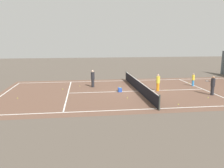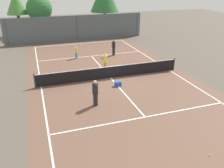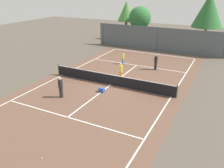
{
  "view_description": "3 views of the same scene",
  "coord_description": "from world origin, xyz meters",
  "px_view_note": "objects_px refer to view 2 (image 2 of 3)",
  "views": [
    {
      "loc": [
        20.01,
        -5.06,
        4.71
      ],
      "look_at": [
        0.9,
        -2.56,
        0.91
      ],
      "focal_mm": 36.35,
      "sensor_mm": 36.0,
      "label": 1
    },
    {
      "loc": [
        -5.65,
        -17.07,
        7.36
      ],
      "look_at": [
        -0.89,
        -2.99,
        0.82
      ],
      "focal_mm": 38.09,
      "sensor_mm": 36.0,
      "label": 2
    },
    {
      "loc": [
        8.91,
        -17.21,
        8.17
      ],
      "look_at": [
        1.05,
        -1.81,
        0.95
      ],
      "focal_mm": 37.19,
      "sensor_mm": 36.0,
      "label": 3
    }
  ],
  "objects_px": {
    "tennis_ball_1": "(146,81)",
    "tennis_ball_5": "(123,127)",
    "tennis_ball_6": "(63,58)",
    "player_0": "(76,52)",
    "tennis_ball_2": "(101,46)",
    "tennis_ball_0": "(101,67)",
    "player_1": "(105,62)",
    "tennis_ball_7": "(125,56)",
    "tennis_ball_8": "(210,155)",
    "player_2": "(114,47)",
    "player_3": "(95,93)",
    "tennis_ball_4": "(92,116)",
    "ball_crate": "(118,84)",
    "tennis_ball_3": "(152,64)"
  },
  "relations": [
    {
      "from": "tennis_ball_1",
      "to": "tennis_ball_5",
      "type": "xyz_separation_m",
      "value": [
        -4.06,
        -5.52,
        0.0
      ]
    },
    {
      "from": "tennis_ball_6",
      "to": "player_0",
      "type": "bearing_deg",
      "value": -9.71
    },
    {
      "from": "tennis_ball_2",
      "to": "tennis_ball_0",
      "type": "bearing_deg",
      "value": -106.85
    },
    {
      "from": "player_1",
      "to": "tennis_ball_7",
      "type": "height_order",
      "value": "player_1"
    },
    {
      "from": "tennis_ball_8",
      "to": "tennis_ball_7",
      "type": "bearing_deg",
      "value": 83.0
    },
    {
      "from": "tennis_ball_5",
      "to": "tennis_ball_1",
      "type": "bearing_deg",
      "value": 53.66
    },
    {
      "from": "player_2",
      "to": "player_3",
      "type": "xyz_separation_m",
      "value": [
        -4.67,
        -10.02,
        0.02
      ]
    },
    {
      "from": "tennis_ball_4",
      "to": "tennis_ball_6",
      "type": "bearing_deg",
      "value": 90.11
    },
    {
      "from": "player_2",
      "to": "tennis_ball_7",
      "type": "bearing_deg",
      "value": -43.47
    },
    {
      "from": "player_2",
      "to": "tennis_ball_6",
      "type": "height_order",
      "value": "player_2"
    },
    {
      "from": "tennis_ball_0",
      "to": "tennis_ball_2",
      "type": "bearing_deg",
      "value": 73.15
    },
    {
      "from": "player_2",
      "to": "tennis_ball_2",
      "type": "height_order",
      "value": "player_2"
    },
    {
      "from": "player_1",
      "to": "tennis_ball_4",
      "type": "xyz_separation_m",
      "value": [
        -3.06,
        -7.23,
        -0.76
      ]
    },
    {
      "from": "player_0",
      "to": "tennis_ball_5",
      "type": "distance_m",
      "value": 13.22
    },
    {
      "from": "tennis_ball_4",
      "to": "tennis_ball_1",
      "type": "bearing_deg",
      "value": 36.0
    },
    {
      "from": "tennis_ball_6",
      "to": "ball_crate",
      "type": "bearing_deg",
      "value": -69.93
    },
    {
      "from": "tennis_ball_2",
      "to": "player_0",
      "type": "bearing_deg",
      "value": -134.49
    },
    {
      "from": "player_3",
      "to": "tennis_ball_3",
      "type": "relative_size",
      "value": 26.01
    },
    {
      "from": "tennis_ball_5",
      "to": "tennis_ball_7",
      "type": "relative_size",
      "value": 1.0
    },
    {
      "from": "player_2",
      "to": "ball_crate",
      "type": "height_order",
      "value": "player_2"
    },
    {
      "from": "player_1",
      "to": "tennis_ball_2",
      "type": "bearing_deg",
      "value": 76.1
    },
    {
      "from": "tennis_ball_4",
      "to": "tennis_ball_7",
      "type": "distance_m",
      "value": 12.14
    },
    {
      "from": "tennis_ball_8",
      "to": "ball_crate",
      "type": "bearing_deg",
      "value": 98.57
    },
    {
      "from": "player_3",
      "to": "tennis_ball_6",
      "type": "height_order",
      "value": "player_3"
    },
    {
      "from": "player_2",
      "to": "tennis_ball_7",
      "type": "relative_size",
      "value": 25.13
    },
    {
      "from": "player_0",
      "to": "player_2",
      "type": "relative_size",
      "value": 0.78
    },
    {
      "from": "player_0",
      "to": "player_3",
      "type": "xyz_separation_m",
      "value": [
        -0.73,
        -10.27,
        0.22
      ]
    },
    {
      "from": "tennis_ball_2",
      "to": "player_3",
      "type": "bearing_deg",
      "value": -107.72
    },
    {
      "from": "ball_crate",
      "to": "tennis_ball_1",
      "type": "xyz_separation_m",
      "value": [
        2.41,
        0.22,
        -0.15
      ]
    },
    {
      "from": "player_2",
      "to": "tennis_ball_4",
      "type": "relative_size",
      "value": 25.13
    },
    {
      "from": "player_2",
      "to": "tennis_ball_8",
      "type": "bearing_deg",
      "value": -93.45
    },
    {
      "from": "tennis_ball_6",
      "to": "tennis_ball_3",
      "type": "bearing_deg",
      "value": -30.65
    },
    {
      "from": "tennis_ball_1",
      "to": "tennis_ball_7",
      "type": "height_order",
      "value": "same"
    },
    {
      "from": "player_0",
      "to": "tennis_ball_4",
      "type": "xyz_separation_m",
      "value": [
        -1.3,
        -11.58,
        -0.63
      ]
    },
    {
      "from": "tennis_ball_1",
      "to": "tennis_ball_5",
      "type": "distance_m",
      "value": 6.85
    },
    {
      "from": "player_0",
      "to": "tennis_ball_4",
      "type": "distance_m",
      "value": 11.67
    },
    {
      "from": "tennis_ball_2",
      "to": "tennis_ball_3",
      "type": "bearing_deg",
      "value": -72.36
    },
    {
      "from": "tennis_ball_1",
      "to": "tennis_ball_8",
      "type": "relative_size",
      "value": 1.0
    },
    {
      "from": "player_1",
      "to": "tennis_ball_3",
      "type": "relative_size",
      "value": 23.51
    },
    {
      "from": "ball_crate",
      "to": "tennis_ball_0",
      "type": "bearing_deg",
      "value": 90.57
    },
    {
      "from": "player_3",
      "to": "tennis_ball_2",
      "type": "distance_m",
      "value": 14.85
    },
    {
      "from": "tennis_ball_7",
      "to": "tennis_ball_0",
      "type": "bearing_deg",
      "value": -145.48
    },
    {
      "from": "tennis_ball_2",
      "to": "tennis_ball_4",
      "type": "distance_m",
      "value": 16.24
    },
    {
      "from": "ball_crate",
      "to": "tennis_ball_6",
      "type": "distance_m",
      "value": 8.66
    },
    {
      "from": "player_0",
      "to": "player_1",
      "type": "distance_m",
      "value": 4.69
    },
    {
      "from": "ball_crate",
      "to": "tennis_ball_4",
      "type": "xyz_separation_m",
      "value": [
        -2.95,
        -3.67,
        -0.15
      ]
    },
    {
      "from": "player_0",
      "to": "tennis_ball_3",
      "type": "relative_size",
      "value": 19.51
    },
    {
      "from": "tennis_ball_4",
      "to": "ball_crate",
      "type": "bearing_deg",
      "value": 51.23
    },
    {
      "from": "ball_crate",
      "to": "tennis_ball_6",
      "type": "height_order",
      "value": "ball_crate"
    },
    {
      "from": "ball_crate",
      "to": "tennis_ball_1",
      "type": "bearing_deg",
      "value": 5.29
    }
  ]
}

